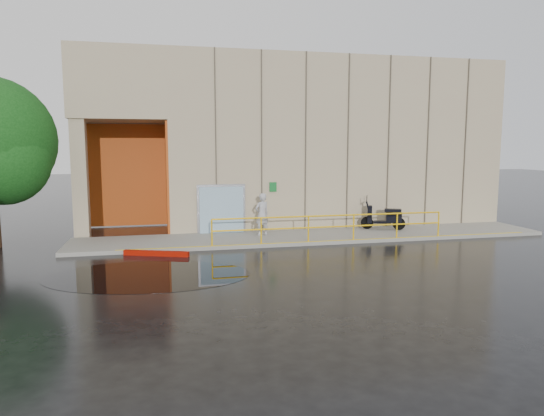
{
  "coord_description": "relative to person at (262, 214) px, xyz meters",
  "views": [
    {
      "loc": [
        -2.23,
        -14.91,
        3.84
      ],
      "look_at": [
        1.79,
        3.0,
        1.54
      ],
      "focal_mm": 32.0,
      "sensor_mm": 36.0,
      "label": 1
    }
  ],
  "objects": [
    {
      "name": "sidewalk",
      "position": [
        2.22,
        -0.35,
        -0.97
      ],
      "size": [
        20.0,
        3.0,
        0.15
      ],
      "primitive_type": "cube",
      "color": "gray",
      "rests_on": "ground"
    },
    {
      "name": "building",
      "position": [
        3.32,
        6.13,
        3.16
      ],
      "size": [
        20.0,
        10.17,
        8.0
      ],
      "color": "tan",
      "rests_on": "ground"
    },
    {
      "name": "red_curb",
      "position": [
        -4.33,
        -2.35,
        -0.95
      ],
      "size": [
        2.31,
        1.02,
        0.18
      ],
      "primitive_type": "cube",
      "rotation": [
        0.0,
        0.0,
        -0.36
      ],
      "color": "#900C00",
      "rests_on": "ground"
    },
    {
      "name": "guardrail",
      "position": [
        2.47,
        -1.7,
        -0.36
      ],
      "size": [
        9.56,
        0.06,
        1.03
      ],
      "color": "yellow",
      "rests_on": "sidewalk"
    },
    {
      "name": "scooter",
      "position": [
        5.66,
        0.25,
        -0.02
      ],
      "size": [
        2.0,
        1.37,
        1.52
      ],
      "rotation": [
        0.0,
        0.0,
        -0.43
      ],
      "color": "black",
      "rests_on": "sidewalk"
    },
    {
      "name": "puddle",
      "position": [
        -4.55,
        -5.06,
        -1.04
      ],
      "size": [
        6.61,
        4.59,
        0.01
      ],
      "primitive_type": "cube",
      "rotation": [
        0.0,
        0.0,
        -0.14
      ],
      "color": "black",
      "rests_on": "ground"
    },
    {
      "name": "person",
      "position": [
        0.0,
        0.0,
        0.0
      ],
      "size": [
        0.77,
        0.65,
        1.79
      ],
      "primitive_type": "imported",
      "rotation": [
        0.0,
        0.0,
        3.55
      ],
      "color": "#ACACB0",
      "rests_on": "sidewalk"
    },
    {
      "name": "ground",
      "position": [
        -1.78,
        -4.85,
        -1.04
      ],
      "size": [
        120.0,
        120.0,
        0.0
      ],
      "primitive_type": "plane",
      "color": "black",
      "rests_on": "ground"
    }
  ]
}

